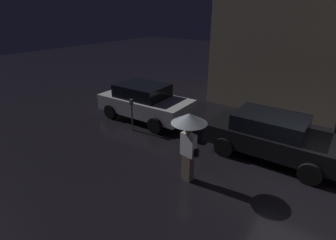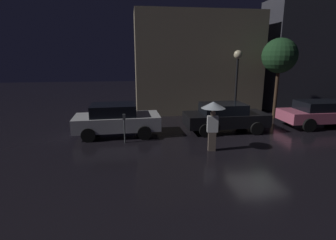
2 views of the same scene
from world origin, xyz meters
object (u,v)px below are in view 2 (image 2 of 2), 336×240
(parked_car_pink, at_px, (322,113))
(parking_meter, at_px, (124,125))
(parked_car_black, at_px, (225,117))
(street_lamp_near, at_px, (237,67))
(parked_car_white, at_px, (116,119))
(pedestrian_with_umbrella, at_px, (213,113))

(parked_car_pink, relative_size, parking_meter, 3.40)
(parked_car_black, bearing_deg, parking_meter, -167.34)
(parked_car_black, bearing_deg, parked_car_pink, 0.79)
(parked_car_pink, xyz_separation_m, street_lamp_near, (-3.97, 2.43, 2.37))
(parked_car_white, bearing_deg, pedestrian_with_umbrella, -36.76)
(parked_car_pink, xyz_separation_m, parking_meter, (-10.58, -1.34, 0.05))
(parked_car_pink, distance_m, parking_meter, 10.67)
(parked_car_white, relative_size, street_lamp_near, 1.00)
(street_lamp_near, bearing_deg, parked_car_pink, -31.49)
(pedestrian_with_umbrella, bearing_deg, parked_car_pink, 29.77)
(parked_car_white, bearing_deg, parking_meter, -73.75)
(parked_car_white, xyz_separation_m, parked_car_black, (5.45, -0.05, -0.04))
(parked_car_black, relative_size, parked_car_pink, 0.94)
(parked_car_white, distance_m, parked_car_black, 5.45)
(parking_meter, height_order, street_lamp_near, street_lamp_near)
(parked_car_black, relative_size, street_lamp_near, 1.01)
(parked_car_white, bearing_deg, parked_car_black, -2.42)
(parked_car_pink, height_order, parking_meter, parked_car_pink)
(parked_car_black, xyz_separation_m, parked_car_pink, (5.54, 0.14, -0.00))
(parked_car_pink, relative_size, street_lamp_near, 1.08)
(pedestrian_with_umbrella, relative_size, street_lamp_near, 0.49)
(parked_car_black, distance_m, street_lamp_near, 3.84)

